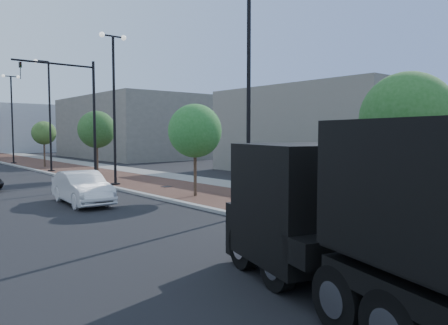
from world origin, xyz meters
TOP-DOWN VIEW (x-y plane):
  - sidewalk at (3.50, 40.00)m, footprint 7.00×140.00m
  - concrete_strip at (6.20, 40.00)m, footprint 2.40×140.00m
  - curb at (0.00, 40.00)m, footprint 0.30×140.00m
  - dump_truck at (-4.29, 0.66)m, footprint 6.22×13.62m
  - white_sedan at (-3.48, 16.94)m, footprint 1.89×4.70m
  - pedestrian at (6.08, 15.32)m, footprint 0.64×0.46m
  - streetlight_1 at (0.49, 10.00)m, footprint 1.44×0.56m
  - streetlight_2 at (0.60, 22.00)m, footprint 1.72×0.56m
  - streetlight_3 at (0.49, 34.00)m, footprint 1.44×0.56m
  - streetlight_4 at (0.60, 46.00)m, footprint 1.72×0.56m
  - traffic_mast at (-0.30, 25.00)m, footprint 5.09×0.20m
  - tree_0 at (1.65, 4.02)m, footprint 2.85×2.85m
  - tree_1 at (1.65, 15.02)m, footprint 2.70×2.70m
  - tree_2 at (1.65, 27.02)m, footprint 2.67×2.67m
  - tree_3 at (1.65, 39.02)m, footprint 2.26×2.19m
  - commercial_block_ne at (16.00, 50.00)m, footprint 12.00×22.00m
  - commercial_block_e at (18.00, 20.00)m, footprint 10.00×16.00m
  - utility_cover_1 at (2.40, 8.00)m, footprint 0.50×0.50m
  - utility_cover_2 at (2.40, 19.00)m, footprint 0.50×0.50m

SIDE VIEW (x-z plane):
  - sidewalk at x=3.50m, z-range 0.00..0.12m
  - concrete_strip at x=6.20m, z-range 0.00..0.13m
  - curb at x=0.00m, z-range 0.00..0.14m
  - utility_cover_1 at x=2.40m, z-range 0.12..0.14m
  - utility_cover_2 at x=2.40m, z-range 0.12..0.14m
  - white_sedan at x=-3.48m, z-range 0.00..1.52m
  - pedestrian at x=6.08m, z-range 0.00..1.64m
  - dump_truck at x=-4.29m, z-range -0.28..3.24m
  - tree_3 at x=1.65m, z-range 1.09..5.48m
  - tree_1 at x=1.65m, z-range 1.02..5.78m
  - commercial_block_e at x=18.00m, z-range 0.00..7.00m
  - tree_2 at x=1.65m, z-range 1.10..5.97m
  - tree_0 at x=1.65m, z-range 1.15..6.31m
  - commercial_block_ne at x=16.00m, z-range 0.00..8.00m
  - streetlight_1 at x=0.49m, z-range -0.26..8.95m
  - streetlight_3 at x=0.49m, z-range -0.26..8.95m
  - streetlight_2 at x=0.60m, z-range 0.18..9.46m
  - streetlight_4 at x=0.60m, z-range 0.18..9.46m
  - traffic_mast at x=-0.30m, z-range 0.98..8.98m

